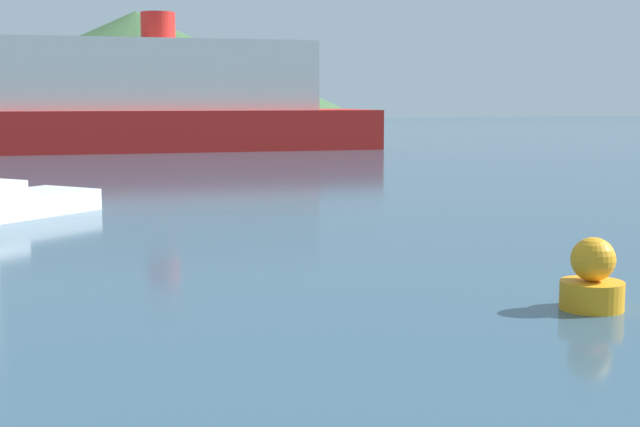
{
  "coord_description": "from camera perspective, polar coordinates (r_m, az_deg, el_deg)",
  "views": [
    {
      "loc": [
        -4.4,
        2.13,
        2.87
      ],
      "look_at": [
        0.75,
        14.0,
        1.2
      ],
      "focal_mm": 50.0,
      "sensor_mm": 36.0,
      "label": 1
    }
  ],
  "objects": [
    {
      "name": "hill_central",
      "position": [
        105.14,
        -11.63,
        9.12
      ],
      "size": [
        54.65,
        54.65,
        12.74
      ],
      "color": "#3D6038",
      "rests_on": "ground_plane"
    },
    {
      "name": "buoy_marker",
      "position": [
        12.77,
        17.03,
        -4.07
      ],
      "size": [
        0.87,
        0.87,
        1.0
      ],
      "color": "orange",
      "rests_on": "ground_plane"
    },
    {
      "name": "ferry_distant",
      "position": [
        51.7,
        -10.22,
        7.04
      ],
      "size": [
        25.07,
        10.81,
        7.68
      ],
      "rotation": [
        0.0,
        0.0,
        -0.13
      ],
      "color": "red",
      "rests_on": "ground_plane"
    }
  ]
}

